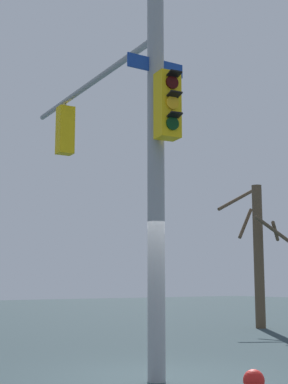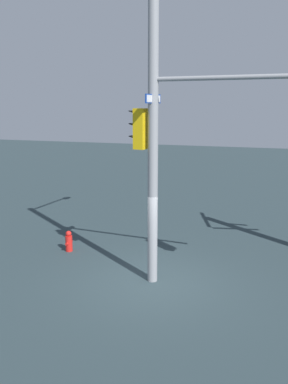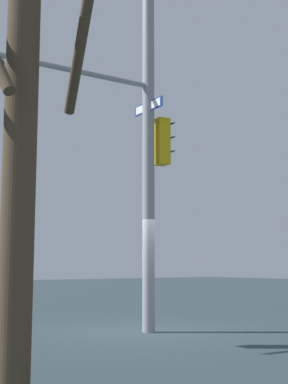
% 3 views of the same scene
% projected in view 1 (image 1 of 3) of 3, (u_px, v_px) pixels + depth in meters
% --- Properties ---
extents(ground_plane, '(80.00, 80.00, 0.00)m').
position_uv_depth(ground_plane, '(163.00, 381.00, 8.91)').
color(ground_plane, '#2A3A3E').
extents(main_signal_pole_assembly, '(3.74, 6.16, 8.84)m').
position_uv_depth(main_signal_pole_assembly, '(131.00, 92.00, 9.99)').
color(main_signal_pole_assembly, gray).
rests_on(main_signal_pole_assembly, ground).
extents(bare_tree_across_street, '(1.93, 1.96, 4.97)m').
position_uv_depth(bare_tree_across_street, '(258.00, 250.00, 19.43)').
color(bare_tree_across_street, brown).
rests_on(bare_tree_across_street, ground).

